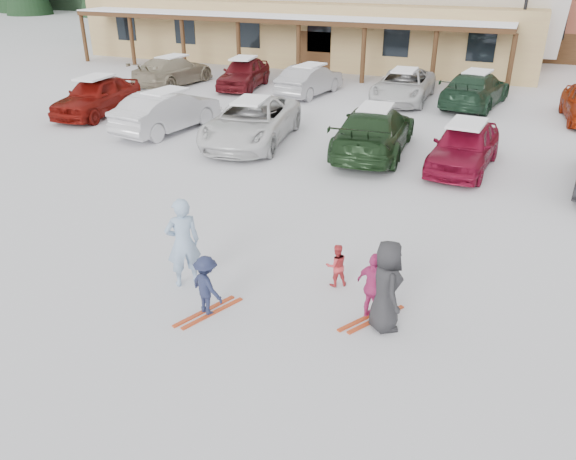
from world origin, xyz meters
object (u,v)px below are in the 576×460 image
at_px(parked_car_8, 244,73).
at_px(parked_car_7, 173,71).
at_px(child_navy, 207,286).
at_px(parked_car_9, 310,80).
at_px(parked_car_0, 97,96).
at_px(parked_car_4, 464,146).
at_px(parked_car_2, 251,121).
at_px(lamp_post, 524,14).
at_px(toddler_red, 336,265).
at_px(parked_car_10, 403,86).
at_px(parked_car_11, 475,89).
at_px(adult_skier, 183,243).
at_px(child_magenta, 374,288).
at_px(parked_car_3, 374,131).
at_px(parked_car_1, 167,111).
at_px(bystander_dark, 386,286).

bearing_deg(parked_car_8, parked_car_7, -176.14).
xyz_separation_m(child_navy, parked_car_9, (-4.62, 17.97, 0.11)).
distance_m(parked_car_0, parked_car_4, 14.96).
bearing_deg(parked_car_2, lamp_post, 53.68).
xyz_separation_m(toddler_red, parked_car_10, (-2.13, 16.57, 0.25)).
xyz_separation_m(parked_car_9, parked_car_11, (7.51, 0.64, 0.05)).
height_order(lamp_post, parked_car_8, lamp_post).
relative_size(adult_skier, parked_car_8, 0.43).
bearing_deg(parked_car_4, child_navy, -103.58).
distance_m(adult_skier, child_magenta, 3.81).
xyz_separation_m(adult_skier, child_navy, (0.93, -0.75, -0.34)).
distance_m(adult_skier, toddler_red, 3.07).
distance_m(parked_car_0, parked_car_8, 7.85).
height_order(child_magenta, parked_car_11, parked_car_11).
bearing_deg(parked_car_3, parked_car_0, -6.87).
relative_size(parked_car_0, parked_car_1, 0.99).
distance_m(bystander_dark, parked_car_7, 22.49).
relative_size(parked_car_2, parked_car_11, 1.05).
distance_m(adult_skier, parked_car_2, 9.71).
xyz_separation_m(child_navy, child_magenta, (2.86, 0.96, 0.08)).
height_order(bystander_dark, parked_car_11, bystander_dark).
distance_m(adult_skier, parked_car_11, 18.27).
distance_m(lamp_post, toddler_red, 23.41).
bearing_deg(parked_car_8, lamp_post, 20.99).
relative_size(parked_car_0, parked_car_10, 0.90).
height_order(toddler_red, bystander_dark, bystander_dark).
relative_size(toddler_red, child_magenta, 0.67).
bearing_deg(parked_car_7, adult_skier, 128.93).
bearing_deg(parked_car_4, lamp_post, 91.75).
xyz_separation_m(toddler_red, parked_car_11, (1.00, 16.76, 0.30)).
distance_m(parked_car_8, parked_car_9, 3.64).
relative_size(toddler_red, parked_car_3, 0.17).
height_order(bystander_dark, parked_car_8, bystander_dark).
bearing_deg(child_navy, child_magenta, -138.85).
bearing_deg(parked_car_8, parked_car_4, -42.39).
xyz_separation_m(child_magenta, parked_car_1, (-10.32, 9.17, 0.08)).
distance_m(toddler_red, parked_car_3, 8.70).
bearing_deg(parked_car_7, parked_car_11, -170.12).
xyz_separation_m(parked_car_1, parked_car_8, (-0.80, 8.10, -0.02)).
distance_m(child_navy, parked_car_8, 20.02).
bearing_deg(parked_car_11, parked_car_9, 14.28).
bearing_deg(parked_car_0, parked_car_9, 40.71).
xyz_separation_m(bystander_dark, parked_car_11, (-0.22, 17.80, -0.10)).
bearing_deg(bystander_dark, parked_car_4, -31.77).
bearing_deg(child_navy, bystander_dark, -142.80).
relative_size(adult_skier, parked_car_1, 0.41).
bearing_deg(toddler_red, parked_car_10, -117.26).
xyz_separation_m(child_navy, parked_car_1, (-7.46, 10.13, 0.17)).
bearing_deg(parked_car_11, parked_car_10, 12.90).
bearing_deg(lamp_post, parked_car_10, -124.72).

